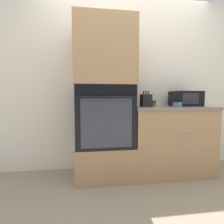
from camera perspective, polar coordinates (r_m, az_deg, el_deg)
The scene contains 11 objects.
ground_plane at distance 2.28m, azimuth 8.30°, elevation -22.48°, with size 12.00×12.00×0.00m, color gray.
wall_back at distance 2.65m, azimuth 4.76°, elevation 9.24°, with size 8.00×0.05×2.50m.
oven_cabinet_base at distance 2.40m, azimuth -2.52°, elevation -15.43°, with size 0.74×0.60×0.43m.
wall_oven at distance 2.26m, azimuth -2.56°, elevation -1.15°, with size 0.71×0.64×0.76m.
oven_cabinet_upper at distance 2.32m, azimuth -2.64°, elevation 18.42°, with size 0.74×0.60×0.80m.
counter_unit at distance 2.57m, azimuth 18.21°, elevation -8.52°, with size 1.09×0.63×0.92m.
microwave at distance 2.71m, azimuth 22.86°, elevation 4.05°, with size 0.38×0.32×0.21m.
knife_block at distance 2.37m, azimuth 11.00°, elevation 3.75°, with size 0.13×0.15×0.21m.
bowl at distance 2.42m, azimuth 20.55°, elevation 2.30°, with size 0.12×0.12×0.06m.
condiment_jar_near at distance 2.65m, azimuth 13.26°, elevation 2.76°, with size 0.05×0.05×0.07m.
condiment_jar_mid at distance 2.59m, azimuth 13.66°, elevation 2.77°, with size 0.05×0.05×0.08m.
Camera 1 is at (-0.58, -1.95, 1.03)m, focal length 28.00 mm.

